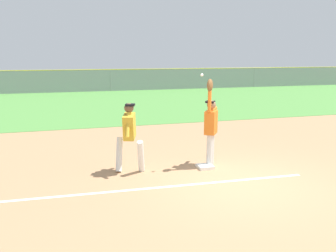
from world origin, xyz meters
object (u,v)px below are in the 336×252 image
object	(u,v)px
runner	(129,133)
parked_car_red	(86,81)
fielder	(211,124)
parked_car_black	(153,80)
first_base	(205,167)
baseball	(202,75)
parked_car_tan	(17,82)

from	to	relation	value
runner	parked_car_red	distance (m)	22.80
fielder	parked_car_black	distance (m)	23.36
first_base	runner	size ratio (longest dim) A/B	0.22
baseball	parked_car_black	size ratio (longest dim) A/B	0.02
runner	parked_car_black	distance (m)	23.78
parked_car_tan	parked_car_black	world-z (taller)	same
first_base	runner	world-z (taller)	runner
parked_car_red	parked_car_black	bearing A→B (deg)	1.98
first_base	parked_car_tan	xyz separation A→B (m)	(-6.93, 23.33, 0.63)
fielder	runner	size ratio (longest dim) A/B	1.33
first_base	fielder	world-z (taller)	fielder
fielder	baseball	world-z (taller)	baseball
parked_car_black	parked_car_tan	bearing A→B (deg)	-179.85
first_base	runner	distance (m)	2.14
parked_car_tan	parked_car_black	xyz separation A→B (m)	(11.39, -0.17, 0.00)
first_base	baseball	size ratio (longest dim) A/B	5.14
fielder	parked_car_tan	bearing A→B (deg)	-37.06
baseball	runner	bearing A→B (deg)	172.33
baseball	parked_car_red	size ratio (longest dim) A/B	0.02
first_base	parked_car_black	bearing A→B (deg)	79.09
fielder	parked_car_red	xyz separation A→B (m)	(-1.69, 22.86, -0.45)
fielder	parked_car_tan	distance (m)	24.22
runner	parked_car_tan	distance (m)	23.62
baseball	parked_car_red	xyz separation A→B (m)	(-1.35, 23.04, -1.70)
runner	baseball	bearing A→B (deg)	11.00
parked_car_red	parked_car_black	world-z (taller)	same
first_base	parked_car_red	world-z (taller)	parked_car_red
baseball	parked_car_tan	bearing A→B (deg)	106.27
fielder	parked_car_tan	size ratio (longest dim) A/B	0.52
first_base	parked_car_black	size ratio (longest dim) A/B	0.09
runner	baseball	world-z (taller)	baseball
first_base	baseball	distance (m)	2.34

